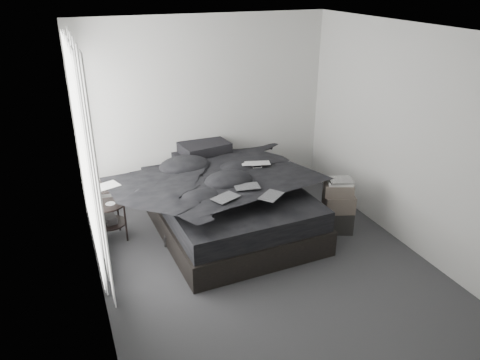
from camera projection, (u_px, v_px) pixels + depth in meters
name	position (u px, v px, depth m)	size (l,w,h in m)	color
floor	(266.00, 266.00, 5.39)	(3.60, 4.20, 0.01)	#353538
ceiling	(272.00, 31.00, 4.32)	(3.60, 4.20, 0.01)	white
wall_back	(206.00, 110.00, 6.63)	(3.60, 0.01, 2.60)	silver
wall_front	(404.00, 271.00, 3.08)	(3.60, 0.01, 2.60)	silver
wall_left	(89.00, 189.00, 4.24)	(0.01, 4.20, 2.60)	silver
wall_right	(408.00, 140.00, 5.47)	(0.01, 4.20, 2.60)	silver
window_left	(82.00, 151.00, 4.99)	(0.02, 2.00, 2.30)	white
curtain_left	(88.00, 156.00, 5.04)	(0.06, 2.12, 2.48)	white
bed	(228.00, 215.00, 6.16)	(1.78, 2.36, 0.32)	black
mattress	(228.00, 196.00, 6.04)	(1.72, 2.29, 0.25)	black
duvet	(229.00, 179.00, 5.88)	(1.74, 2.01, 0.27)	black
pillow_lower	(199.00, 158.00, 6.70)	(0.71, 0.48, 0.16)	black
pillow_upper	(205.00, 148.00, 6.64)	(0.66, 0.46, 0.15)	black
laptop	(256.00, 159.00, 6.08)	(0.38, 0.24, 0.03)	silver
comic_a	(226.00, 191.00, 5.24)	(0.30, 0.19, 0.01)	black
comic_b	(247.00, 179.00, 5.51)	(0.30, 0.19, 0.01)	black
comic_c	(272.00, 188.00, 5.28)	(0.30, 0.19, 0.01)	black
side_stand	(109.00, 213.00, 5.78)	(0.40, 0.40, 0.73)	black
papers	(107.00, 186.00, 5.63)	(0.28, 0.21, 0.01)	white
floor_books	(170.00, 238.00, 5.81)	(0.13, 0.19, 0.13)	black
box_lower	(336.00, 220.00, 6.08)	(0.40, 0.31, 0.29)	black
box_mid	(339.00, 202.00, 5.96)	(0.37, 0.29, 0.22)	#5D5249
box_upper	(339.00, 189.00, 5.89)	(0.35, 0.29, 0.16)	#5D5249
art_book_white	(340.00, 182.00, 5.85)	(0.30, 0.24, 0.03)	silver
art_book_snake	(341.00, 180.00, 5.83)	(0.29, 0.23, 0.03)	silver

